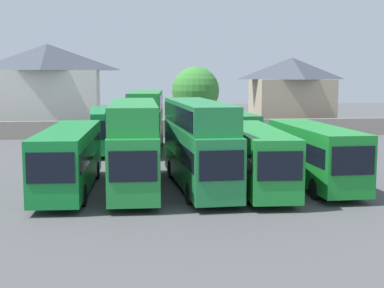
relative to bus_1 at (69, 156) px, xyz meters
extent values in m
plane|color=#4C4C4F|center=(7.20, 17.83, -2.01)|extent=(140.00, 140.00, 0.00)
cube|color=gray|center=(7.20, 25.82, -1.11)|extent=(56.00, 0.50, 1.80)
cube|color=#158033|center=(0.00, 0.01, -0.07)|extent=(2.93, 11.64, 3.17)
cube|color=black|center=(-0.23, -5.78, 0.31)|extent=(2.18, 0.16, 1.43)
cube|color=black|center=(0.00, 0.01, 0.31)|extent=(2.93, 10.72, 1.00)
cylinder|color=black|center=(1.00, -3.61, -1.46)|extent=(0.34, 1.11, 1.10)
cylinder|color=black|center=(-1.28, -3.52, -1.46)|extent=(0.34, 1.11, 1.10)
cylinder|color=black|center=(1.28, 3.55, -1.46)|extent=(0.34, 1.11, 1.10)
cylinder|color=black|center=(-1.00, 3.63, -1.46)|extent=(0.34, 1.11, 1.10)
cube|color=#208637|center=(3.60, -0.08, -0.06)|extent=(2.72, 11.62, 3.19)
cube|color=black|center=(3.49, -5.89, 0.33)|extent=(2.21, 0.12, 1.44)
cube|color=black|center=(3.60, -0.08, 0.33)|extent=(2.74, 10.69, 1.01)
cube|color=#208637|center=(3.60, 0.21, 2.25)|extent=(2.66, 11.04, 1.42)
cube|color=black|center=(3.60, 0.21, 2.25)|extent=(2.74, 10.46, 0.99)
cylinder|color=black|center=(4.69, -3.69, -1.46)|extent=(0.32, 1.11, 1.10)
cylinder|color=black|center=(2.38, -3.65, -1.46)|extent=(0.32, 1.11, 1.10)
cylinder|color=black|center=(4.82, 3.48, -1.46)|extent=(0.32, 1.11, 1.10)
cylinder|color=black|center=(2.50, 3.53, -1.46)|extent=(0.32, 1.11, 1.10)
cube|color=#218040|center=(7.24, -0.10, -0.07)|extent=(3.08, 11.94, 3.17)
cube|color=black|center=(7.57, -6.02, 0.31)|extent=(2.12, 0.20, 1.43)
cube|color=black|center=(7.24, -0.10, 0.31)|extent=(3.06, 11.00, 1.00)
cube|color=#218040|center=(7.22, 0.19, 2.24)|extent=(3.00, 11.35, 1.45)
cube|color=black|center=(7.22, 0.19, 2.24)|extent=(3.05, 10.76, 1.02)
cylinder|color=black|center=(8.55, -3.70, -1.46)|extent=(0.36, 1.12, 1.10)
cylinder|color=black|center=(6.34, -3.82, -1.46)|extent=(0.36, 1.12, 1.10)
cylinder|color=black|center=(8.14, 3.62, -1.46)|extent=(0.36, 1.12, 1.10)
cylinder|color=black|center=(5.92, 3.49, -1.46)|extent=(0.36, 1.12, 1.10)
cube|color=#1D8B32|center=(10.49, -0.51, -0.10)|extent=(2.80, 11.42, 3.10)
cube|color=black|center=(10.30, -6.20, 0.27)|extent=(2.14, 0.15, 1.40)
cube|color=black|center=(10.49, -0.51, 0.27)|extent=(2.81, 10.51, 0.98)
cylinder|color=black|center=(11.49, -4.06, -1.46)|extent=(0.34, 1.11, 1.10)
cylinder|color=black|center=(9.26, -3.99, -1.46)|extent=(0.34, 1.11, 1.10)
cylinder|color=black|center=(11.72, 2.97, -1.46)|extent=(0.34, 1.11, 1.10)
cylinder|color=black|center=(9.48, 3.04, -1.46)|extent=(0.34, 1.11, 1.10)
cube|color=#1B892E|center=(14.02, -0.20, -0.06)|extent=(2.87, 10.35, 3.18)
cube|color=black|center=(14.20, -5.36, 0.32)|extent=(2.21, 0.16, 1.43)
cube|color=black|center=(14.02, -0.20, 0.32)|extent=(2.88, 9.53, 1.00)
cylinder|color=black|center=(15.28, -3.34, -1.46)|extent=(0.34, 1.11, 1.10)
cylinder|color=black|center=(12.98, -3.43, -1.46)|extent=(0.34, 1.11, 1.10)
cylinder|color=black|center=(15.06, 3.02, -1.46)|extent=(0.34, 1.11, 1.10)
cylinder|color=black|center=(12.75, 2.94, -1.46)|extent=(0.34, 1.11, 1.10)
cube|color=#138037|center=(1.39, 16.20, -0.06)|extent=(3.12, 10.95, 3.18)
cube|color=black|center=(1.72, 10.78, 0.32)|extent=(2.18, 0.21, 1.43)
cube|color=black|center=(1.39, 16.20, 0.32)|extent=(3.11, 10.08, 1.00)
cylinder|color=black|center=(2.73, 12.92, -1.46)|extent=(0.37, 1.12, 1.10)
cylinder|color=black|center=(0.45, 12.78, -1.46)|extent=(0.37, 1.12, 1.10)
cylinder|color=black|center=(2.33, 19.61, -1.46)|extent=(0.37, 1.12, 1.10)
cylinder|color=black|center=(0.05, 19.47, -1.46)|extent=(0.37, 1.12, 1.10)
cube|color=#218331|center=(4.76, 15.56, -0.15)|extent=(3.44, 10.78, 3.00)
cube|color=black|center=(4.30, 10.25, 0.21)|extent=(2.24, 0.27, 1.35)
cube|color=black|center=(4.76, 15.56, 0.21)|extent=(3.41, 9.94, 0.94)
cube|color=#218331|center=(4.78, 15.82, 2.19)|extent=(3.35, 10.25, 1.69)
cube|color=black|center=(4.78, 15.82, 2.19)|extent=(3.39, 9.73, 1.18)
cylinder|color=black|center=(5.64, 12.18, -1.46)|extent=(0.39, 1.12, 1.10)
cylinder|color=black|center=(3.31, 12.38, -1.46)|extent=(0.39, 1.12, 1.10)
cylinder|color=black|center=(6.21, 18.73, -1.46)|extent=(0.39, 1.12, 1.10)
cylinder|color=black|center=(3.88, 18.93, -1.46)|extent=(0.39, 1.12, 1.10)
cube|color=#138737|center=(9.24, 16.00, -0.15)|extent=(3.28, 10.57, 3.00)
cube|color=black|center=(8.86, 10.79, 0.21)|extent=(2.23, 0.24, 1.35)
cube|color=black|center=(9.24, 16.00, 0.21)|extent=(3.26, 9.74, 0.95)
cylinder|color=black|center=(10.16, 12.70, -1.46)|extent=(0.38, 1.12, 1.10)
cylinder|color=black|center=(7.84, 12.87, -1.46)|extent=(0.38, 1.12, 1.10)
cylinder|color=black|center=(10.63, 19.14, -1.46)|extent=(0.38, 1.12, 1.10)
cylinder|color=black|center=(8.31, 19.31, -1.46)|extent=(0.38, 1.12, 1.10)
cube|color=#1E7C36|center=(12.17, 15.80, -0.19)|extent=(2.95, 10.44, 2.92)
cube|color=black|center=(12.44, 10.63, 0.16)|extent=(2.12, 0.19, 1.31)
cube|color=black|center=(12.17, 15.80, 0.16)|extent=(2.95, 9.62, 0.92)
cylinder|color=black|center=(13.45, 12.67, -1.46)|extent=(0.36, 1.11, 1.10)
cylinder|color=black|center=(11.23, 12.55, -1.46)|extent=(0.36, 1.11, 1.10)
cylinder|color=black|center=(13.11, 19.06, -1.46)|extent=(0.36, 1.11, 1.10)
cylinder|color=black|center=(10.89, 18.94, -1.46)|extent=(0.36, 1.11, 1.10)
cube|color=silver|center=(-5.51, 32.49, 1.44)|extent=(10.96, 7.62, 6.90)
pyramid|color=#3D424C|center=(-5.51, 32.49, 6.34)|extent=(11.51, 8.00, 2.90)
cube|color=tan|center=(21.99, 31.42, 0.94)|extent=(8.60, 6.69, 5.90)
pyramid|color=#3D424C|center=(21.99, 31.42, 5.12)|extent=(9.03, 7.02, 2.46)
cylinder|color=brown|center=(10.50, 28.32, -0.53)|extent=(0.53, 0.53, 2.96)
sphere|color=#387F33|center=(10.50, 28.32, 2.74)|extent=(5.09, 5.09, 5.09)
camera|label=1|loc=(3.33, -31.14, 4.56)|focal=52.11mm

